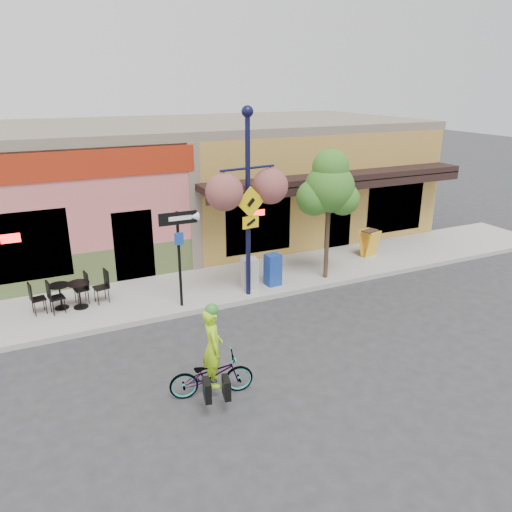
{
  "coord_description": "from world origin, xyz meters",
  "views": [
    {
      "loc": [
        -5.79,
        -11.17,
        5.93
      ],
      "look_at": [
        -0.27,
        0.5,
        1.4
      ],
      "focal_mm": 35.0,
      "sensor_mm": 36.0,
      "label": 1
    }
  ],
  "objects": [
    {
      "name": "cyclist_rider",
      "position": [
        -2.9,
        -3.09,
        0.81
      ],
      "size": [
        0.5,
        0.66,
        1.62
      ],
      "primitive_type": "imported",
      "rotation": [
        0.0,
        0.0,
        1.37
      ],
      "color": "#ACED18",
      "rests_on": "ground"
    },
    {
      "name": "sandwich_board",
      "position": [
        4.86,
        1.88,
        0.62
      ],
      "size": [
        0.65,
        0.55,
        0.94
      ],
      "primitive_type": null,
      "rotation": [
        0.0,
        0.0,
        0.26
      ],
      "color": "yellow",
      "rests_on": "sidewalk"
    },
    {
      "name": "cafe_set_right",
      "position": [
        -5.3,
        2.12,
        0.59
      ],
      "size": [
        1.58,
        0.98,
        0.89
      ],
      "primitive_type": null,
      "rotation": [
        0.0,
        0.0,
        0.17
      ],
      "color": "black",
      "rests_on": "sidewalk"
    },
    {
      "name": "one_way_sign",
      "position": [
        -2.32,
        0.9,
        1.47
      ],
      "size": [
        1.01,
        0.23,
        2.64
      ],
      "primitive_type": null,
      "rotation": [
        0.0,
        0.0,
        -0.01
      ],
      "color": "black",
      "rests_on": "sidewalk"
    },
    {
      "name": "newspaper_box_grey",
      "position": [
        -0.15,
        1.19,
        0.62
      ],
      "size": [
        0.5,
        0.46,
        0.94
      ],
      "primitive_type": null,
      "rotation": [
        0.0,
        0.0,
        -0.16
      ],
      "color": "#AFAFAF",
      "rests_on": "sidewalk"
    },
    {
      "name": "cafe_set_left",
      "position": [
        -4.83,
        1.95,
        0.62
      ],
      "size": [
        1.67,
        1.03,
        0.94
      ],
      "primitive_type": null,
      "rotation": [
        0.0,
        0.0,
        0.17
      ],
      "color": "black",
      "rests_on": "sidewalk"
    },
    {
      "name": "sidewalk",
      "position": [
        0.0,
        2.0,
        0.07
      ],
      "size": [
        24.0,
        3.0,
        0.15
      ],
      "primitive_type": "cube",
      "color": "#9E9B93",
      "rests_on": "ground"
    },
    {
      "name": "street_tree",
      "position": [
        2.36,
        1.0,
        2.15
      ],
      "size": [
        1.7,
        1.7,
        4.01
      ],
      "primitive_type": null,
      "rotation": [
        0.0,
        0.0,
        -0.09
      ],
      "color": "#3D7A26",
      "rests_on": "sidewalk"
    },
    {
      "name": "building",
      "position": [
        0.0,
        7.5,
        2.25
      ],
      "size": [
        18.2,
        8.2,
        4.5
      ],
      "primitive_type": null,
      "color": "#CB6464",
      "rests_on": "ground"
    },
    {
      "name": "curb",
      "position": [
        0.0,
        0.55,
        0.07
      ],
      "size": [
        24.0,
        0.12,
        0.15
      ],
      "primitive_type": "cube",
      "color": "#A8A59E",
      "rests_on": "ground"
    },
    {
      "name": "bicycle",
      "position": [
        -2.95,
        -3.09,
        0.44
      ],
      "size": [
        1.75,
        0.9,
        0.88
      ],
      "primitive_type": "imported",
      "rotation": [
        0.0,
        0.0,
        1.37
      ],
      "color": "maroon",
      "rests_on": "ground"
    },
    {
      "name": "newspaper_box_blue",
      "position": [
        0.6,
        1.16,
        0.63
      ],
      "size": [
        0.46,
        0.41,
        0.96
      ],
      "primitive_type": null,
      "rotation": [
        0.0,
        0.0,
        0.07
      ],
      "color": "#193B98",
      "rests_on": "sidewalk"
    },
    {
      "name": "ground",
      "position": [
        0.0,
        0.0,
        0.0
      ],
      "size": [
        90.0,
        90.0,
        0.0
      ],
      "primitive_type": "plane",
      "color": "#2D2D30",
      "rests_on": "ground"
    },
    {
      "name": "lamp_post",
      "position": [
        -0.35,
        0.85,
        2.76
      ],
      "size": [
        1.74,
        0.88,
        5.22
      ],
      "primitive_type": null,
      "rotation": [
        0.0,
        0.0,
        0.13
      ],
      "color": "#111337",
      "rests_on": "sidewalk"
    }
  ]
}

